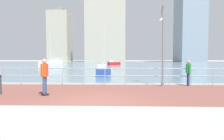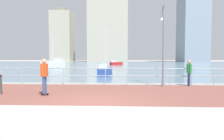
% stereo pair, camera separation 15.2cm
% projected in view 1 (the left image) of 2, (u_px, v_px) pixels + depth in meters
% --- Properties ---
extents(ground, '(220.00, 220.00, 0.00)m').
position_uv_depth(ground, '(115.00, 66.00, 48.18)').
color(ground, '#ADAAA5').
extents(brick_paving, '(28.00, 6.14, 0.01)m').
position_uv_depth(brick_paving, '(101.00, 92.00, 10.78)').
color(brick_paving, brown).
rests_on(brick_paving, ground).
extents(harbor_water, '(180.00, 88.00, 0.00)m').
position_uv_depth(harbor_water, '(116.00, 64.00, 58.74)').
color(harbor_water, '#6B899E').
rests_on(harbor_water, ground).
extents(waterfront_railing, '(25.25, 0.06, 1.10)m').
position_uv_depth(waterfront_railing, '(105.00, 73.00, 13.80)').
color(waterfront_railing, '#9EADB7').
rests_on(waterfront_railing, ground).
extents(lamppost, '(0.36, 0.82, 5.05)m').
position_uv_depth(lamppost, '(163.00, 41.00, 13.13)').
color(lamppost, slate).
rests_on(lamppost, ground).
extents(skateboarder, '(0.40, 0.55, 1.72)m').
position_uv_depth(skateboarder, '(45.00, 74.00, 9.82)').
color(skateboarder, black).
rests_on(skateboarder, ground).
extents(bystander, '(0.25, 0.55, 1.62)m').
position_uv_depth(bystander, '(188.00, 71.00, 13.26)').
color(bystander, navy).
rests_on(bystander, ground).
extents(sailboat_white, '(5.23, 3.05, 7.03)m').
position_uv_depth(sailboat_white, '(51.00, 63.00, 43.15)').
color(sailboat_white, white).
rests_on(sailboat_white, ground).
extents(sailboat_blue, '(1.25, 3.49, 4.82)m').
position_uv_depth(sailboat_blue, '(104.00, 71.00, 20.74)').
color(sailboat_blue, '#284799').
rests_on(sailboat_blue, ground).
extents(sailboat_ivory, '(3.27, 2.60, 4.56)m').
position_uv_depth(sailboat_ivory, '(114.00, 63.00, 52.28)').
color(sailboat_ivory, '#B21E1E').
rests_on(sailboat_ivory, ground).
extents(tower_concrete, '(10.41, 12.50, 27.40)m').
position_uv_depth(tower_concrete, '(60.00, 37.00, 110.22)').
color(tower_concrete, '#B2AD99').
rests_on(tower_concrete, ground).
extents(tower_brick, '(17.85, 10.94, 40.13)m').
position_uv_depth(tower_brick, '(106.00, 20.00, 96.17)').
color(tower_brick, '#B2AD99').
rests_on(tower_brick, ground).
extents(tower_beige, '(10.24, 14.64, 40.42)m').
position_uv_depth(tower_beige, '(190.00, 17.00, 91.03)').
color(tower_beige, '#8493A3').
rests_on(tower_beige, ground).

